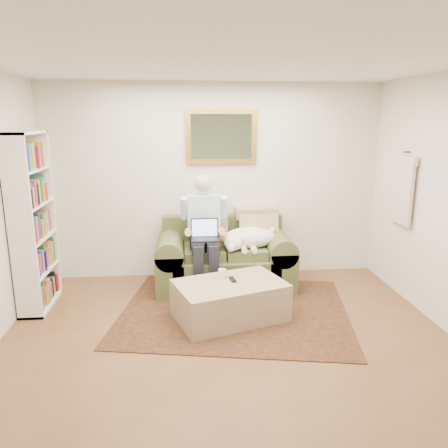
{
  "coord_description": "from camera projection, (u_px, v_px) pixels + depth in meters",
  "views": [
    {
      "loc": [
        -0.39,
        -3.33,
        2.14
      ],
      "look_at": [
        0.05,
        1.52,
        0.95
      ],
      "focal_mm": 35.0,
      "sensor_mm": 36.0,
      "label": 1
    }
  ],
  "objects": [
    {
      "name": "room_shell",
      "position": [
        230.0,
        217.0,
        3.8
      ],
      "size": [
        4.51,
        5.0,
        2.61
      ],
      "color": "brown",
      "rests_on": "ground"
    },
    {
      "name": "rug",
      "position": [
        234.0,
        310.0,
        4.97
      ],
      "size": [
        2.84,
        2.44,
        0.01
      ],
      "primitive_type": "cube",
      "rotation": [
        0.0,
        0.0,
        -0.18
      ],
      "color": "black",
      "rests_on": "room_shell"
    },
    {
      "name": "sofa",
      "position": [
        224.0,
        263.0,
        5.67
      ],
      "size": [
        1.73,
        0.88,
        1.04
      ],
      "color": "#656736",
      "rests_on": "room_shell"
    },
    {
      "name": "seated_man",
      "position": [
        205.0,
        235.0,
        5.39
      ],
      "size": [
        0.57,
        0.82,
        1.46
      ],
      "primitive_type": null,
      "color": "#8CB7D8",
      "rests_on": "sofa"
    },
    {
      "name": "laptop",
      "position": [
        205.0,
        234.0,
        5.31
      ],
      "size": [
        0.34,
        0.27,
        0.24
      ],
      "color": "black",
      "rests_on": "seated_man"
    },
    {
      "name": "sleeping_dog",
      "position": [
        249.0,
        238.0,
        5.52
      ],
      "size": [
        0.71,
        0.45,
        0.27
      ],
      "primitive_type": null,
      "color": "white",
      "rests_on": "sofa"
    },
    {
      "name": "ottoman",
      "position": [
        230.0,
        300.0,
        4.74
      ],
      "size": [
        1.31,
        1.05,
        0.41
      ],
      "primitive_type": "cube",
      "rotation": [
        0.0,
        0.0,
        0.33
      ],
      "color": "tan",
      "rests_on": "room_shell"
    },
    {
      "name": "coffee_mug",
      "position": [
        222.0,
        274.0,
        4.82
      ],
      "size": [
        0.08,
        0.08,
        0.1
      ],
      "primitive_type": "cylinder",
      "color": "white",
      "rests_on": "ottoman"
    },
    {
      "name": "tv_remote",
      "position": [
        232.0,
        279.0,
        4.75
      ],
      "size": [
        0.07,
        0.16,
        0.02
      ],
      "primitive_type": "cube",
      "rotation": [
        0.0,
        0.0,
        0.15
      ],
      "color": "black",
      "rests_on": "ottoman"
    },
    {
      "name": "bookshelf",
      "position": [
        33.0,
        222.0,
        4.89
      ],
      "size": [
        0.28,
        0.8,
        2.0
      ],
      "primitive_type": null,
      "color": "white",
      "rests_on": "room_shell"
    },
    {
      "name": "wall_mirror",
      "position": [
        221.0,
        137.0,
        5.72
      ],
      "size": [
        0.94,
        0.04,
        0.72
      ],
      "color": "gold",
      "rests_on": "room_shell"
    },
    {
      "name": "hanging_shirt",
      "position": [
        402.0,
        186.0,
        5.19
      ],
      "size": [
        0.06,
        0.52,
        0.9
      ],
      "primitive_type": null,
      "color": "beige",
      "rests_on": "room_shell"
    }
  ]
}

